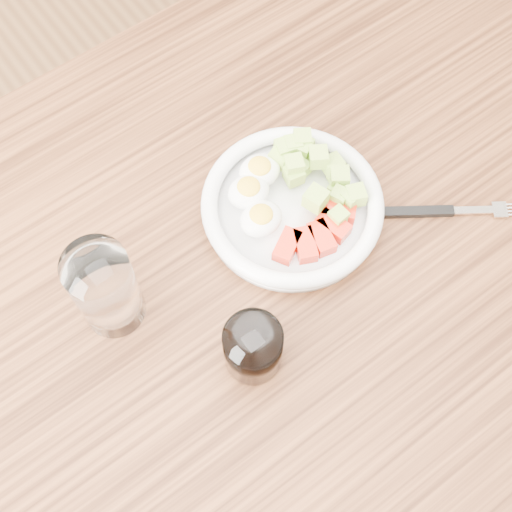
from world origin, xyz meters
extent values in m
plane|color=brown|center=(0.00, 0.00, 0.00)|extent=(4.00, 4.00, 0.00)
cube|color=brown|center=(0.65, 0.35, 0.36)|extent=(0.07, 0.07, 0.73)
cube|color=brown|center=(0.00, 0.00, 0.75)|extent=(1.50, 0.90, 0.04)
cylinder|color=white|center=(0.08, 0.04, 0.78)|extent=(0.23, 0.23, 0.01)
torus|color=white|center=(0.08, 0.04, 0.79)|extent=(0.24, 0.24, 0.02)
cube|color=red|center=(0.03, 0.00, 0.79)|extent=(0.05, 0.04, 0.02)
cube|color=red|center=(0.05, -0.01, 0.79)|extent=(0.04, 0.05, 0.02)
cube|color=red|center=(0.08, -0.02, 0.79)|extent=(0.03, 0.05, 0.02)
cube|color=red|center=(0.10, -0.01, 0.79)|extent=(0.03, 0.05, 0.02)
cube|color=red|center=(0.12, 0.00, 0.79)|extent=(0.05, 0.05, 0.02)
ellipsoid|color=white|center=(0.04, 0.09, 0.81)|extent=(0.06, 0.05, 0.03)
ellipsoid|color=yellow|center=(0.04, 0.09, 0.82)|extent=(0.03, 0.03, 0.01)
ellipsoid|color=white|center=(0.07, 0.11, 0.81)|extent=(0.06, 0.05, 0.03)
ellipsoid|color=yellow|center=(0.07, 0.11, 0.82)|extent=(0.03, 0.03, 0.01)
ellipsoid|color=white|center=(0.03, 0.05, 0.81)|extent=(0.06, 0.05, 0.03)
ellipsoid|color=yellow|center=(0.03, 0.05, 0.82)|extent=(0.03, 0.03, 0.01)
cube|color=#A9C74C|center=(0.11, 0.11, 0.81)|extent=(0.03, 0.03, 0.02)
cube|color=#A9C74C|center=(0.13, 0.09, 0.80)|extent=(0.02, 0.02, 0.02)
cube|color=#A9C74C|center=(0.13, 0.01, 0.81)|extent=(0.03, 0.03, 0.02)
cube|color=#A9C74C|center=(0.11, 0.08, 0.80)|extent=(0.03, 0.03, 0.02)
cube|color=#A9C74C|center=(0.11, -0.01, 0.80)|extent=(0.02, 0.02, 0.02)
cube|color=#A9C74C|center=(0.10, 0.10, 0.81)|extent=(0.03, 0.03, 0.02)
cube|color=#A9C74C|center=(0.10, 0.07, 0.80)|extent=(0.03, 0.03, 0.02)
cube|color=#A9C74C|center=(0.15, 0.05, 0.80)|extent=(0.03, 0.03, 0.02)
cube|color=#A9C74C|center=(0.13, 0.10, 0.81)|extent=(0.03, 0.03, 0.03)
cube|color=#A9C74C|center=(0.14, 0.00, 0.81)|extent=(0.02, 0.02, 0.02)
cube|color=#A9C74C|center=(0.09, 0.02, 0.82)|extent=(0.03, 0.03, 0.03)
cube|color=#A9C74C|center=(0.14, 0.07, 0.82)|extent=(0.03, 0.03, 0.02)
cube|color=#A9C74C|center=(0.12, 0.11, 0.82)|extent=(0.03, 0.03, 0.02)
cube|color=#A9C74C|center=(0.14, 0.03, 0.81)|extent=(0.03, 0.03, 0.02)
cube|color=#A9C74C|center=(0.15, 0.04, 0.79)|extent=(0.02, 0.02, 0.02)
cube|color=#A9C74C|center=(0.14, 0.03, 0.80)|extent=(0.03, 0.03, 0.02)
cube|color=#A9C74C|center=(0.10, 0.08, 0.82)|extent=(0.03, 0.03, 0.02)
cube|color=#A9C74C|center=(0.14, 0.00, 0.81)|extent=(0.03, 0.03, 0.02)
cube|color=#A9C74C|center=(0.14, 0.10, 0.82)|extent=(0.03, 0.03, 0.02)
cube|color=black|center=(0.21, -0.06, 0.77)|extent=(0.09, 0.07, 0.01)
cube|color=silver|center=(0.27, -0.10, 0.77)|extent=(0.05, 0.04, 0.00)
cube|color=silver|center=(0.30, -0.12, 0.77)|extent=(0.03, 0.03, 0.00)
cylinder|color=white|center=(-0.19, 0.07, 0.84)|extent=(0.08, 0.08, 0.14)
cylinder|color=white|center=(-0.09, -0.09, 0.81)|extent=(0.07, 0.07, 0.08)
cylinder|color=black|center=(-0.09, -0.09, 0.81)|extent=(0.06, 0.06, 0.07)
camera|label=1|loc=(-0.23, -0.30, 1.62)|focal=50.00mm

